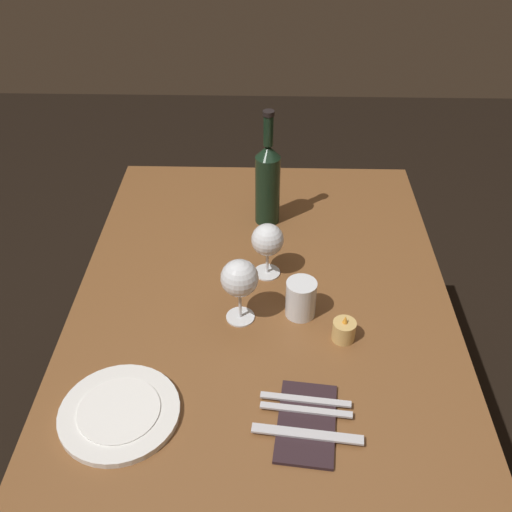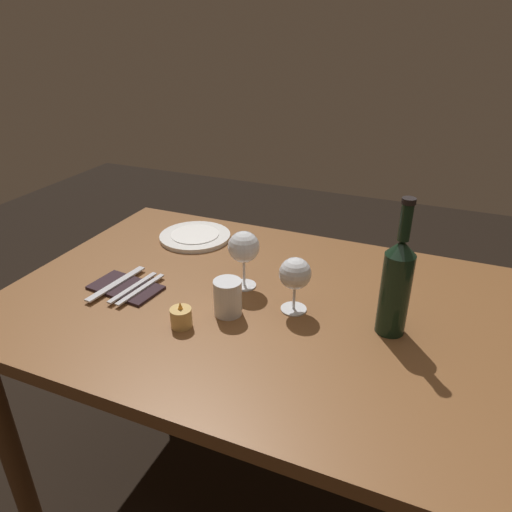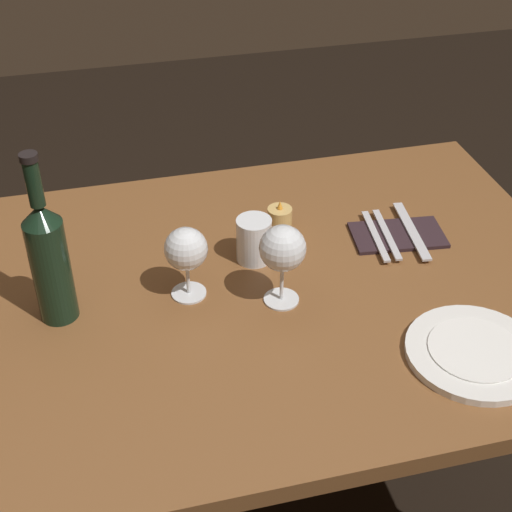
{
  "view_description": "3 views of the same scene",
  "coord_description": "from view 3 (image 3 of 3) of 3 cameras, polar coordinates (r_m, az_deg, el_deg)",
  "views": [
    {
      "loc": [
        1.04,
        0.01,
        1.69
      ],
      "look_at": [
        -0.07,
        -0.02,
        0.83
      ],
      "focal_mm": 41.55,
      "sensor_mm": 36.0,
      "label": 1
    },
    {
      "loc": [
        -0.42,
        0.98,
        1.4
      ],
      "look_at": [
        0.04,
        -0.1,
        0.81
      ],
      "focal_mm": 33.3,
      "sensor_mm": 36.0,
      "label": 2
    },
    {
      "loc": [
        -0.25,
        -1.08,
        1.63
      ],
      "look_at": [
        0.01,
        -0.01,
        0.82
      ],
      "focal_mm": 52.58,
      "sensor_mm": 36.0,
      "label": 3
    }
  ],
  "objects": [
    {
      "name": "fork_inner",
      "position": [
        1.57,
        9.92,
        1.65
      ],
      "size": [
        0.03,
        0.18,
        0.0
      ],
      "color": "silver",
      "rests_on": "folded_napkin"
    },
    {
      "name": "votive_candle",
      "position": [
        1.58,
        1.81,
        2.84
      ],
      "size": [
        0.05,
        0.05,
        0.07
      ],
      "color": "#DBB266",
      "rests_on": "dining_table"
    },
    {
      "name": "wine_glass_left",
      "position": [
        1.33,
        2.04,
        0.48
      ],
      "size": [
        0.08,
        0.08,
        0.16
      ],
      "color": "white",
      "rests_on": "dining_table"
    },
    {
      "name": "table_knife",
      "position": [
        1.59,
        11.75,
        1.91
      ],
      "size": [
        0.04,
        0.21,
        0.0
      ],
      "color": "silver",
      "rests_on": "folded_napkin"
    },
    {
      "name": "water_tumbler",
      "position": [
        1.47,
        -0.15,
        1.07
      ],
      "size": [
        0.07,
        0.07,
        0.09
      ],
      "color": "white",
      "rests_on": "dining_table"
    },
    {
      "name": "folded_napkin",
      "position": [
        1.59,
        10.73,
        1.58
      ],
      "size": [
        0.2,
        0.13,
        0.01
      ],
      "color": "#2D1E23",
      "rests_on": "dining_table"
    },
    {
      "name": "wine_glass_right",
      "position": [
        1.35,
        -5.35,
        0.44
      ],
      "size": [
        0.08,
        0.08,
        0.14
      ],
      "color": "white",
      "rests_on": "dining_table"
    },
    {
      "name": "wine_bottle",
      "position": [
        1.33,
        -15.46,
        -0.18
      ],
      "size": [
        0.07,
        0.07,
        0.33
      ],
      "color": "black",
      "rests_on": "dining_table"
    },
    {
      "name": "fork_outer",
      "position": [
        1.56,
        9.08,
        1.53
      ],
      "size": [
        0.03,
        0.18,
        0.0
      ],
      "color": "silver",
      "rests_on": "folded_napkin"
    },
    {
      "name": "dinner_plate",
      "position": [
        1.33,
        16.3,
        -7.05
      ],
      "size": [
        0.24,
        0.24,
        0.02
      ],
      "color": "white",
      "rests_on": "dining_table"
    },
    {
      "name": "dining_table",
      "position": [
        1.48,
        -0.54,
        -5.15
      ],
      "size": [
        1.3,
        0.9,
        0.74
      ],
      "color": "brown",
      "rests_on": "ground"
    }
  ]
}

